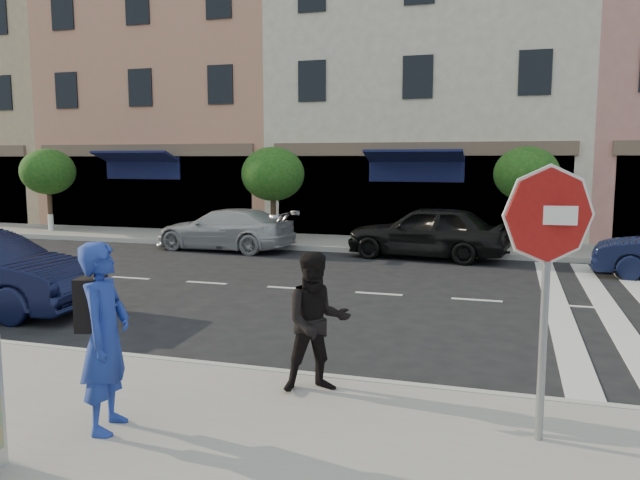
{
  "coord_description": "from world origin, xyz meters",
  "views": [
    {
      "loc": [
        2.56,
        -8.61,
        2.8
      ],
      "look_at": [
        -0.6,
        1.73,
        1.4
      ],
      "focal_mm": 35.0,
      "sensor_mm": 36.0,
      "label": 1
    }
  ],
  "objects_px": {
    "walker": "(317,322)",
    "car_far_left": "(225,229)",
    "photographer": "(105,337)",
    "stop_sign": "(548,243)",
    "car_far_mid": "(427,232)"
  },
  "relations": [
    {
      "from": "car_far_mid",
      "to": "stop_sign",
      "type": "bearing_deg",
      "value": 19.21
    },
    {
      "from": "stop_sign",
      "to": "car_far_mid",
      "type": "xyz_separation_m",
      "value": [
        -2.57,
        11.72,
        -1.28
      ]
    },
    {
      "from": "stop_sign",
      "to": "walker",
      "type": "xyz_separation_m",
      "value": [
        -2.4,
        0.62,
        -1.08
      ]
    },
    {
      "from": "photographer",
      "to": "car_far_mid",
      "type": "relative_size",
      "value": 0.42
    },
    {
      "from": "stop_sign",
      "to": "car_far_left",
      "type": "height_order",
      "value": "stop_sign"
    },
    {
      "from": "car_far_left",
      "to": "car_far_mid",
      "type": "relative_size",
      "value": 0.99
    },
    {
      "from": "stop_sign",
      "to": "walker",
      "type": "height_order",
      "value": "stop_sign"
    },
    {
      "from": "walker",
      "to": "car_far_mid",
      "type": "relative_size",
      "value": 0.36
    },
    {
      "from": "stop_sign",
      "to": "walker",
      "type": "distance_m",
      "value": 2.71
    },
    {
      "from": "photographer",
      "to": "car_far_mid",
      "type": "xyz_separation_m",
      "value": [
        1.5,
        12.68,
        -0.32
      ]
    },
    {
      "from": "photographer",
      "to": "car_far_left",
      "type": "distance_m",
      "value": 13.37
    },
    {
      "from": "stop_sign",
      "to": "walker",
      "type": "bearing_deg",
      "value": 159.85
    },
    {
      "from": "stop_sign",
      "to": "car_far_left",
      "type": "distance_m",
      "value": 14.57
    },
    {
      "from": "walker",
      "to": "car_far_left",
      "type": "height_order",
      "value": "walker"
    },
    {
      "from": "car_far_left",
      "to": "car_far_mid",
      "type": "xyz_separation_m",
      "value": [
        6.22,
        0.18,
        0.12
      ]
    }
  ]
}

